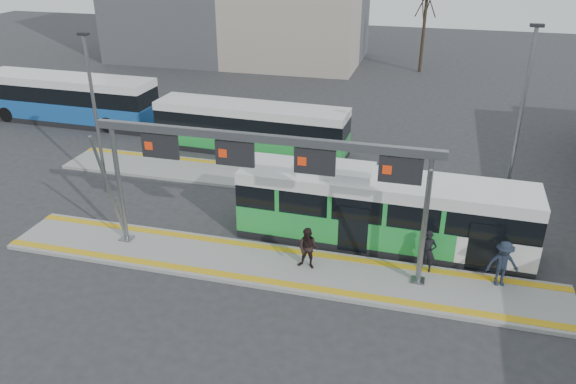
% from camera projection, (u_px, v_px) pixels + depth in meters
% --- Properties ---
extents(ground, '(120.00, 120.00, 0.00)m').
position_uv_depth(ground, '(273.00, 268.00, 21.87)').
color(ground, '#2D2D30').
rests_on(ground, ground).
extents(platform_main, '(22.00, 3.00, 0.15)m').
position_uv_depth(platform_main, '(273.00, 266.00, 21.84)').
color(platform_main, gray).
rests_on(platform_main, ground).
extents(platform_second, '(20.00, 3.00, 0.15)m').
position_uv_depth(platform_second, '(243.00, 176.00, 29.75)').
color(platform_second, gray).
rests_on(platform_second, ground).
extents(tactile_main, '(22.00, 2.65, 0.02)m').
position_uv_depth(tactile_main, '(273.00, 264.00, 21.80)').
color(tactile_main, gold).
rests_on(tactile_main, platform_main).
extents(tactile_second, '(20.00, 0.35, 0.02)m').
position_uv_depth(tactile_second, '(250.00, 166.00, 30.72)').
color(tactile_second, gold).
rests_on(tactile_second, platform_second).
extents(gantry, '(13.00, 1.68, 5.20)m').
position_uv_depth(gantry, '(265.00, 162.00, 20.32)').
color(gantry, slate).
rests_on(gantry, platform_main).
extents(hero_bus, '(11.96, 2.81, 3.27)m').
position_uv_depth(hero_bus, '(382.00, 211.00, 22.95)').
color(hero_bus, black).
rests_on(hero_bus, ground).
extents(bg_bus_green, '(11.37, 2.86, 2.82)m').
position_uv_depth(bg_bus_green, '(251.00, 129.00, 32.59)').
color(bg_bus_green, black).
rests_on(bg_bus_green, ground).
extents(bg_bus_blue, '(12.08, 2.96, 3.14)m').
position_uv_depth(bg_bus_blue, '(69.00, 100.00, 37.47)').
color(bg_bus_blue, black).
rests_on(bg_bus_blue, ground).
extents(passenger_a, '(0.65, 0.46, 1.69)m').
position_uv_depth(passenger_a, '(428.00, 251.00, 21.06)').
color(passenger_a, black).
rests_on(passenger_a, platform_main).
extents(passenger_b, '(0.85, 0.68, 1.67)m').
position_uv_depth(passenger_b, '(308.00, 248.00, 21.27)').
color(passenger_b, black).
rests_on(passenger_b, platform_main).
extents(passenger_c, '(1.26, 0.88, 1.79)m').
position_uv_depth(passenger_c, '(503.00, 264.00, 20.21)').
color(passenger_c, '#1B2432').
rests_on(passenger_c, platform_main).
extents(tree_left, '(1.40, 1.40, 7.35)m').
position_uv_depth(tree_left, '(311.00, 9.00, 48.10)').
color(tree_left, '#382B21').
rests_on(tree_left, ground).
extents(lamp_west, '(0.50, 0.25, 7.80)m').
position_uv_depth(lamp_west, '(95.00, 112.00, 26.32)').
color(lamp_west, slate).
rests_on(lamp_west, ground).
extents(lamp_east, '(0.50, 0.25, 8.77)m').
position_uv_depth(lamp_east, '(518.00, 130.00, 22.55)').
color(lamp_east, slate).
rests_on(lamp_east, ground).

